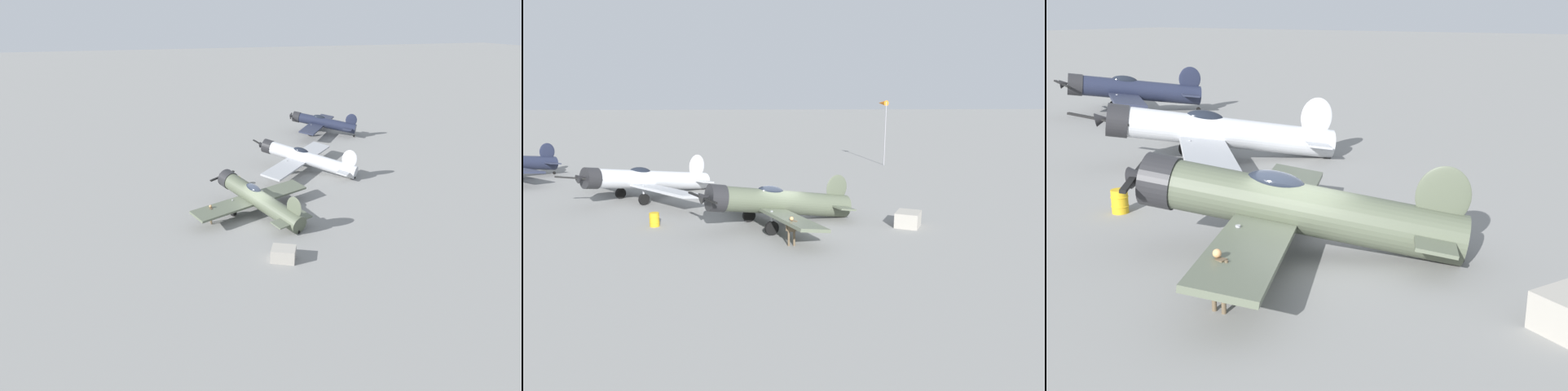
{
  "view_description": "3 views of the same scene",
  "coord_description": "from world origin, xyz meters",
  "views": [
    {
      "loc": [
        32.91,
        -10.51,
        15.19
      ],
      "look_at": [
        -0.0,
        0.0,
        1.8
      ],
      "focal_mm": 32.22,
      "sensor_mm": 36.0,
      "label": 1
    },
    {
      "loc": [
        -1.69,
        -28.23,
        7.79
      ],
      "look_at": [
        -0.0,
        0.0,
        1.8
      ],
      "focal_mm": 33.63,
      "sensor_mm": 36.0,
      "label": 2
    },
    {
      "loc": [
        9.1,
        -14.72,
        6.72
      ],
      "look_at": [
        -0.0,
        0.0,
        1.8
      ],
      "focal_mm": 44.71,
      "sensor_mm": 36.0,
      "label": 3
    }
  ],
  "objects": [
    {
      "name": "ground_crew_mechanic",
      "position": [
        0.14,
        -4.11,
        0.94
      ],
      "size": [
        0.61,
        0.21,
        1.56
      ],
      "rotation": [
        0.0,
        0.0,
        4.72
      ],
      "color": "brown",
      "rests_on": "ground_plane"
    },
    {
      "name": "ground_plane",
      "position": [
        0.0,
        0.0,
        0.0
      ],
      "size": [
        400.0,
        400.0,
        0.0
      ],
      "primitive_type": "plane",
      "color": "gray"
    },
    {
      "name": "fuel_drum",
      "position": [
        -7.68,
        0.12,
        0.41
      ],
      "size": [
        0.61,
        0.61,
        0.83
      ],
      "color": "gold",
      "rests_on": "ground_plane"
    },
    {
      "name": "airplane_mid_apron",
      "position": [
        -9.76,
        7.85,
        1.43
      ],
      "size": [
        10.85,
        10.92,
        3.0
      ],
      "rotation": [
        0.0,
        0.0,
        3.92
      ],
      "color": "#B7BABF",
      "rests_on": "ground_plane"
    },
    {
      "name": "airplane_foreground",
      "position": [
        -0.46,
        -0.2,
        1.43
      ],
      "size": [
        9.9,
        10.76,
        2.91
      ],
      "rotation": [
        0.0,
        0.0,
        3.56
      ],
      "color": "#4C5442",
      "rests_on": "ground_plane"
    },
    {
      "name": "airplane_far_line",
      "position": [
        -23.96,
        16.22,
        1.63
      ],
      "size": [
        10.43,
        9.28,
        3.16
      ],
      "rotation": [
        0.0,
        0.0,
        4.04
      ],
      "color": "#1E2338",
      "rests_on": "ground_plane"
    }
  ]
}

